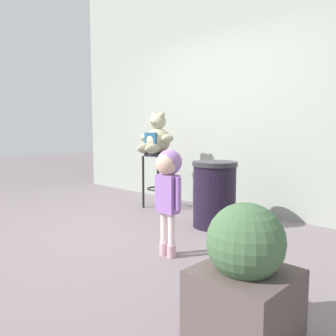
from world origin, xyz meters
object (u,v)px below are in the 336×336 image
at_px(teddy_bear, 157,138).
at_px(planter_with_shrub, 245,275).
at_px(trash_bin, 214,194).
at_px(child_walking, 168,179).
at_px(bar_stool_with_teddy, 158,169).

distance_m(teddy_bear, planter_with_shrub, 3.12).
distance_m(teddy_bear, trash_bin, 1.31).
bearing_deg(child_walking, teddy_bear, -56.98).
bearing_deg(child_walking, bar_stool_with_teddy, -57.62).
xyz_separation_m(teddy_bear, child_walking, (1.40, -1.21, -0.31)).
height_order(bar_stool_with_teddy, planter_with_shrub, bar_stool_with_teddy).
relative_size(teddy_bear, child_walking, 0.62).
bearing_deg(teddy_bear, bar_stool_with_teddy, 90.00).
height_order(bar_stool_with_teddy, child_walking, child_walking).
bearing_deg(trash_bin, teddy_bear, 169.78).
bearing_deg(bar_stool_with_teddy, child_walking, -41.53).
distance_m(trash_bin, planter_with_shrub, 2.06).
xyz_separation_m(teddy_bear, planter_with_shrub, (2.49, -1.76, -0.65)).
relative_size(teddy_bear, trash_bin, 0.77).
height_order(bar_stool_with_teddy, trash_bin, bar_stool_with_teddy).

